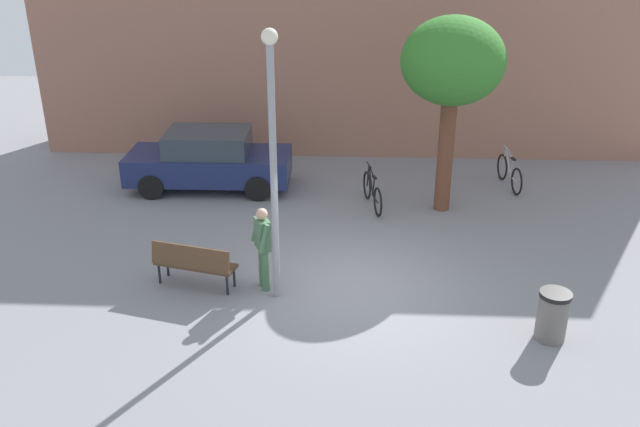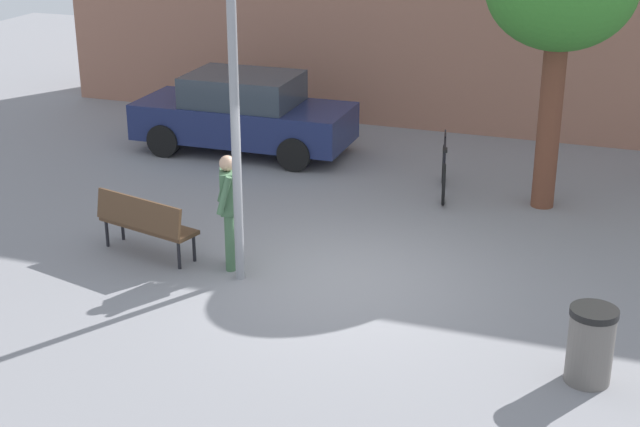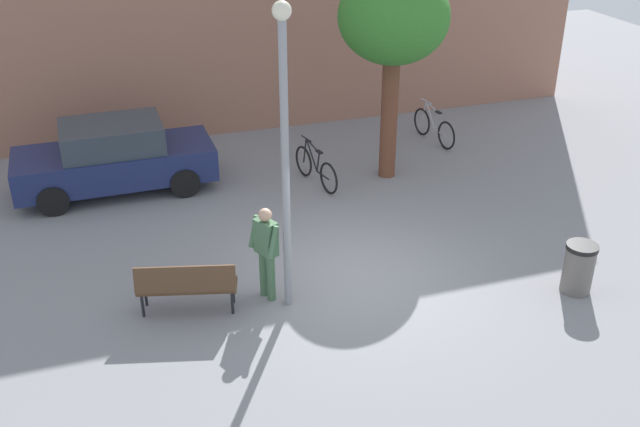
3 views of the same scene
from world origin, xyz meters
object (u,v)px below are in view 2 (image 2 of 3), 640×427
lamppost (233,72)px  trash_bin (590,345)px  parked_car_navy (244,113)px  park_bench (144,221)px  person_by_lamppost (228,204)px  bicycle_black (444,172)px

lamppost → trash_bin: size_ratio=5.51×
lamppost → trash_bin: 5.49m
parked_car_navy → park_bench: bearing=-82.1°
lamppost → parked_car_navy: (-2.34, 5.43, -2.13)m
lamppost → park_bench: (-1.62, 0.26, -2.36)m
parked_car_navy → trash_bin: (7.11, -6.59, -0.32)m
lamppost → trash_bin: lamppost is taller
person_by_lamppost → parked_car_navy: (-2.06, 5.14, -0.19)m
trash_bin → person_by_lamppost: bearing=163.9°
trash_bin → parked_car_navy: bearing=137.2°
park_bench → trash_bin: bearing=-12.6°
bicycle_black → parked_car_navy: (-4.23, 1.07, 0.39)m
lamppost → bicycle_black: 5.38m
parked_car_navy → trash_bin: bearing=-42.8°
trash_bin → lamppost: bearing=166.2°
park_bench → parked_car_navy: bearing=97.9°
lamppost → bicycle_black: size_ratio=2.78×
lamppost → trash_bin: (4.77, -1.17, -2.45)m
lamppost → park_bench: bearing=171.0°
bicycle_black → parked_car_navy: parked_car_navy is taller
lamppost → park_bench: lamppost is taller
person_by_lamppost → parked_car_navy: person_by_lamppost is taller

